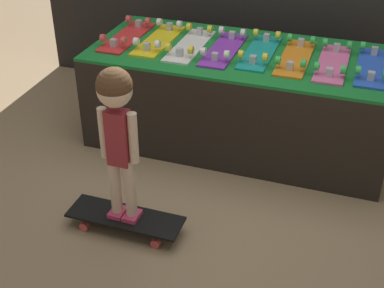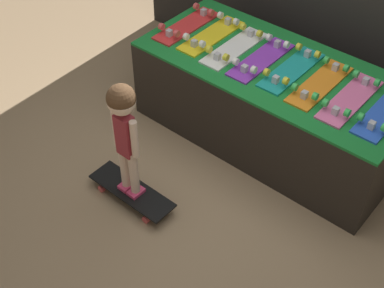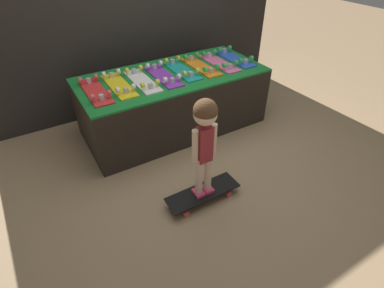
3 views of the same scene
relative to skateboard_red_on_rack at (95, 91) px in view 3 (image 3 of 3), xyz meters
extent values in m
plane|color=#9E7F5B|center=(0.83, -0.61, -0.69)|extent=(16.00, 16.00, 0.00)
cube|color=black|center=(0.83, 0.79, 0.51)|extent=(3.84, 0.10, 2.40)
cube|color=black|center=(0.83, 0.01, -0.36)|extent=(2.02, 0.92, 0.65)
cube|color=#19752D|center=(0.83, 0.01, -0.03)|extent=(2.02, 0.92, 0.02)
cube|color=red|center=(0.00, 0.00, -0.01)|extent=(0.18, 0.63, 0.01)
cube|color=#B7B7BC|center=(0.00, 0.21, 0.02)|extent=(0.04, 0.04, 0.05)
cylinder|color=#D84C4C|center=(0.08, 0.21, 0.05)|extent=(0.03, 0.05, 0.05)
cylinder|color=#D84C4C|center=(-0.08, 0.21, 0.05)|extent=(0.03, 0.05, 0.05)
cube|color=#B7B7BC|center=(0.00, -0.21, 0.02)|extent=(0.04, 0.04, 0.05)
cylinder|color=#D84C4C|center=(0.08, -0.21, 0.05)|extent=(0.03, 0.05, 0.05)
cylinder|color=#D84C4C|center=(-0.08, -0.21, 0.05)|extent=(0.03, 0.05, 0.05)
cube|color=yellow|center=(0.24, 0.01, -0.01)|extent=(0.18, 0.63, 0.01)
cube|color=#B7B7BC|center=(0.24, 0.22, 0.02)|extent=(0.04, 0.04, 0.05)
cylinder|color=white|center=(0.32, 0.22, 0.05)|extent=(0.03, 0.05, 0.05)
cylinder|color=white|center=(0.16, 0.22, 0.05)|extent=(0.03, 0.05, 0.05)
cube|color=#B7B7BC|center=(0.24, -0.19, 0.02)|extent=(0.04, 0.04, 0.05)
cylinder|color=white|center=(0.32, -0.19, 0.05)|extent=(0.03, 0.05, 0.05)
cylinder|color=white|center=(0.16, -0.19, 0.05)|extent=(0.03, 0.05, 0.05)
cube|color=white|center=(0.48, -0.01, -0.01)|extent=(0.18, 0.63, 0.01)
cube|color=#B7B7BC|center=(0.48, 0.19, 0.02)|extent=(0.04, 0.04, 0.05)
cylinder|color=yellow|center=(0.55, 0.19, 0.05)|extent=(0.03, 0.05, 0.05)
cylinder|color=yellow|center=(0.40, 0.19, 0.05)|extent=(0.03, 0.05, 0.05)
cube|color=#B7B7BC|center=(0.48, -0.22, 0.02)|extent=(0.04, 0.04, 0.05)
cylinder|color=yellow|center=(0.55, -0.22, 0.05)|extent=(0.03, 0.05, 0.05)
cylinder|color=yellow|center=(0.40, -0.22, 0.05)|extent=(0.03, 0.05, 0.05)
cube|color=purple|center=(0.72, -0.01, -0.01)|extent=(0.18, 0.63, 0.01)
cube|color=#B7B7BC|center=(0.72, 0.20, 0.02)|extent=(0.04, 0.04, 0.05)
cylinder|color=white|center=(0.79, 0.20, 0.05)|extent=(0.03, 0.05, 0.05)
cylinder|color=white|center=(0.64, 0.20, 0.05)|extent=(0.03, 0.05, 0.05)
cube|color=#B7B7BC|center=(0.72, -0.22, 0.02)|extent=(0.04, 0.04, 0.05)
cylinder|color=white|center=(0.79, -0.22, 0.05)|extent=(0.03, 0.05, 0.05)
cylinder|color=white|center=(0.64, -0.22, 0.05)|extent=(0.03, 0.05, 0.05)
cube|color=teal|center=(0.95, 0.02, -0.01)|extent=(0.18, 0.63, 0.01)
cube|color=#B7B7BC|center=(0.95, 0.23, 0.02)|extent=(0.04, 0.04, 0.05)
cylinder|color=yellow|center=(1.03, 0.23, 0.05)|extent=(0.03, 0.05, 0.05)
cylinder|color=yellow|center=(0.88, 0.23, 0.05)|extent=(0.03, 0.05, 0.05)
cube|color=#B7B7BC|center=(0.95, -0.18, 0.02)|extent=(0.04, 0.04, 0.05)
cylinder|color=yellow|center=(1.03, -0.18, 0.05)|extent=(0.03, 0.05, 0.05)
cylinder|color=yellow|center=(0.88, -0.18, 0.05)|extent=(0.03, 0.05, 0.05)
cube|color=orange|center=(1.19, 0.00, -0.01)|extent=(0.18, 0.63, 0.01)
cube|color=#B7B7BC|center=(1.19, 0.21, 0.02)|extent=(0.04, 0.04, 0.05)
cylinder|color=green|center=(1.27, 0.21, 0.05)|extent=(0.03, 0.05, 0.05)
cylinder|color=green|center=(1.11, 0.21, 0.05)|extent=(0.03, 0.05, 0.05)
cube|color=#B7B7BC|center=(1.19, -0.20, 0.02)|extent=(0.04, 0.04, 0.05)
cylinder|color=green|center=(1.27, -0.20, 0.05)|extent=(0.03, 0.05, 0.05)
cylinder|color=green|center=(1.11, -0.20, 0.05)|extent=(0.03, 0.05, 0.05)
cube|color=pink|center=(1.43, -0.01, -0.01)|extent=(0.18, 0.63, 0.01)
cube|color=#B7B7BC|center=(1.43, 0.20, 0.02)|extent=(0.04, 0.04, 0.05)
cylinder|color=green|center=(1.51, 0.20, 0.05)|extent=(0.03, 0.05, 0.05)
cylinder|color=green|center=(1.35, 0.20, 0.05)|extent=(0.03, 0.05, 0.05)
cube|color=#B7B7BC|center=(1.43, -0.22, 0.02)|extent=(0.04, 0.04, 0.05)
cylinder|color=green|center=(1.51, -0.22, 0.05)|extent=(0.03, 0.05, 0.05)
cylinder|color=green|center=(1.35, -0.22, 0.05)|extent=(0.03, 0.05, 0.05)
cube|color=blue|center=(1.67, 0.01, -0.01)|extent=(0.18, 0.63, 0.01)
cube|color=#B7B7BC|center=(1.67, 0.22, 0.02)|extent=(0.04, 0.04, 0.05)
cylinder|color=green|center=(1.75, 0.22, 0.05)|extent=(0.03, 0.05, 0.05)
cylinder|color=green|center=(1.59, 0.22, 0.05)|extent=(0.03, 0.05, 0.05)
cube|color=#B7B7BC|center=(1.67, -0.20, 0.02)|extent=(0.04, 0.04, 0.05)
cylinder|color=green|center=(1.75, -0.20, 0.05)|extent=(0.03, 0.05, 0.05)
cylinder|color=green|center=(1.59, -0.20, 0.05)|extent=(0.03, 0.05, 0.05)
cube|color=black|center=(0.49, -1.17, -0.60)|extent=(0.66, 0.21, 0.01)
cube|color=#B7B7BC|center=(0.71, -1.17, -0.64)|extent=(0.04, 0.04, 0.05)
cylinder|color=#D84C4C|center=(0.71, -1.08, -0.66)|extent=(0.05, 0.03, 0.05)
cylinder|color=#D84C4C|center=(0.71, -1.26, -0.66)|extent=(0.05, 0.03, 0.05)
cube|color=#B7B7BC|center=(0.27, -1.17, -0.64)|extent=(0.04, 0.04, 0.05)
cylinder|color=#D84C4C|center=(0.27, -1.08, -0.66)|extent=(0.05, 0.03, 0.05)
cylinder|color=#D84C4C|center=(0.27, -1.26, -0.66)|extent=(0.05, 0.03, 0.05)
cube|color=#E03D6B|center=(0.53, -1.17, -0.58)|extent=(0.08, 0.11, 0.03)
cylinder|color=beige|center=(0.53, -1.17, -0.39)|extent=(0.06, 0.06, 0.36)
cube|color=#E03D6B|center=(0.44, -1.17, -0.58)|extent=(0.08, 0.11, 0.03)
cylinder|color=beige|center=(0.44, -1.17, -0.39)|extent=(0.06, 0.06, 0.36)
cube|color=maroon|center=(0.49, -1.17, -0.08)|extent=(0.12, 0.08, 0.31)
cylinder|color=beige|center=(0.57, -1.17, -0.07)|extent=(0.05, 0.05, 0.29)
cylinder|color=beige|center=(0.40, -1.17, -0.07)|extent=(0.05, 0.05, 0.29)
sphere|color=beige|center=(0.49, -1.17, 0.19)|extent=(0.18, 0.18, 0.18)
sphere|color=#4C331E|center=(0.49, -1.17, 0.21)|extent=(0.18, 0.18, 0.18)
camera|label=1|loc=(1.61, -3.27, 1.33)|focal=50.00mm
camera|label=2|loc=(2.43, -2.81, 2.18)|focal=50.00mm
camera|label=3|loc=(-0.54, -2.70, 1.29)|focal=28.00mm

